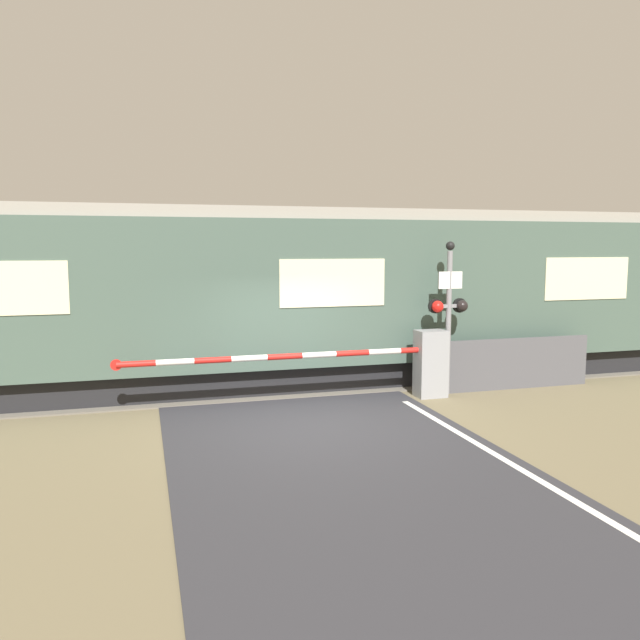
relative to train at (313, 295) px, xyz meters
The scene contains 6 objects.
ground_plane 4.10m from the train, 106.25° to the right, with size 80.00×80.00×0.00m, color #6B6047.
track_bed 2.18m from the train, behind, with size 36.00×3.20×0.13m.
train is the anchor object (origin of this frame).
crossing_barrier 2.82m from the train, 57.01° to the right, with size 6.48×0.44×1.36m.
signal_post 3.09m from the train, 40.54° to the right, with size 0.85×0.26×3.15m.
roadside_fence 4.64m from the train, 26.82° to the right, with size 3.60×0.06×1.10m.
Camera 1 is at (-2.70, -10.03, 3.05)m, focal length 35.00 mm.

